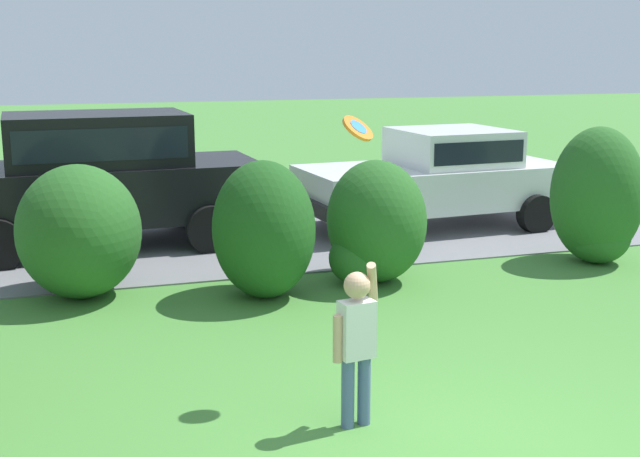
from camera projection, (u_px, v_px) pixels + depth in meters
driveway_strip at (252, 238)px, 12.58m from camera, size 28.00×4.40×0.02m
shrub_near_tree at (80, 236)px, 9.59m from camera, size 1.41×1.65×1.53m
shrub_centre_left at (264, 229)px, 9.48m from camera, size 1.17×1.36×1.58m
shrub_centre at (374, 226)px, 10.14m from camera, size 1.23×1.41×1.50m
shrub_centre_right at (597, 202)px, 11.05m from camera, size 1.20×1.25×1.82m
parked_sedan at (439, 175)px, 13.21m from camera, size 4.51×2.31×1.56m
parked_suv at (99, 173)px, 11.86m from camera, size 4.76×2.23×1.92m
child_thrower at (356, 336)px, 6.20m from camera, size 0.43×0.30×1.29m
frisbee at (358, 128)px, 6.64m from camera, size 0.32×0.26×0.27m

